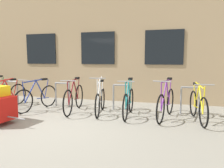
% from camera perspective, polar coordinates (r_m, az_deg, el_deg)
% --- Properties ---
extents(ground_plane, '(42.00, 42.00, 0.00)m').
position_cam_1_polar(ground_plane, '(5.26, -15.21, -10.76)').
color(ground_plane, gray).
extents(storefront_building, '(28.00, 5.25, 4.91)m').
position_cam_1_polar(storefront_building, '(10.48, 0.81, 11.67)').
color(storefront_building, tan).
rests_on(storefront_building, ground).
extents(bike_rack, '(6.54, 0.05, 0.80)m').
position_cam_1_polar(bike_rack, '(6.75, -5.83, -2.50)').
color(bike_rack, gray).
rests_on(bike_rack, ground).
extents(bicycle_blue, '(0.50, 1.73, 0.99)m').
position_cam_1_polar(bicycle_blue, '(6.95, -19.71, -3.37)').
color(bicycle_blue, black).
rests_on(bicycle_blue, ground).
extents(bicycle_white, '(0.44, 1.63, 1.09)m').
position_cam_1_polar(bicycle_white, '(6.10, -3.21, -4.44)').
color(bicycle_white, black).
rests_on(bicycle_white, ground).
extents(bicycle_purple, '(0.54, 1.78, 1.08)m').
position_cam_1_polar(bicycle_purple, '(5.78, 14.43, -5.02)').
color(bicycle_purple, black).
rests_on(bicycle_purple, ground).
extents(bicycle_teal, '(0.44, 1.68, 1.05)m').
position_cam_1_polar(bicycle_teal, '(5.84, 4.50, -4.82)').
color(bicycle_teal, black).
rests_on(bicycle_teal, ground).
extents(bicycle_maroon, '(0.44, 1.83, 1.02)m').
position_cam_1_polar(bicycle_maroon, '(6.41, -10.26, -3.75)').
color(bicycle_maroon, black).
rests_on(bicycle_maroon, ground).
extents(bicycle_red, '(0.44, 1.74, 0.98)m').
position_cam_1_polar(bicycle_red, '(7.65, -26.85, -2.79)').
color(bicycle_red, black).
rests_on(bicycle_red, ground).
extents(bicycle_yellow, '(0.44, 1.72, 1.01)m').
position_cam_1_polar(bicycle_yellow, '(5.78, 22.31, -5.48)').
color(bicycle_yellow, black).
rests_on(bicycle_yellow, ground).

